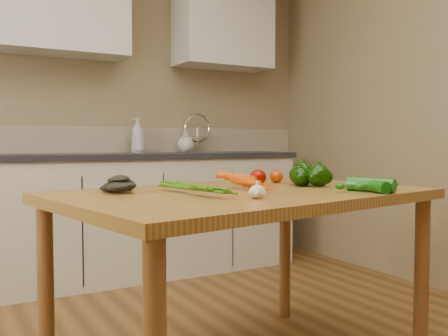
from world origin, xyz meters
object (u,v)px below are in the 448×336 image
carrot_bunch (229,182)px  tomato_a (258,177)px  tomato_c (276,176)px  soap_bottle_a (137,135)px  garlic_bulb (257,192)px  soap_bottle_b (186,141)px  table (243,212)px  pepper_c (319,176)px  soap_bottle_c (185,141)px  zucchini_a (371,185)px  pepper_b (303,174)px  pepper_a (301,177)px  zucchini_b (367,185)px  tomato_b (257,178)px  leafy_greens (123,179)px

carrot_bunch → tomato_a: (0.26, 0.19, -0.00)m
tomato_a → tomato_c: bearing=22.4°
soap_bottle_a → garlic_bulb: soap_bottle_a is taller
carrot_bunch → soap_bottle_b: bearing=60.2°
table → pepper_c: bearing=-11.5°
soap_bottle_c → tomato_a: bearing=-133.7°
soap_bottle_c → carrot_bunch: bearing=-139.6°
pepper_c → carrot_bunch: bearing=177.0°
zucchini_a → pepper_b: bearing=94.3°
soap_bottle_b → pepper_a: bearing=82.1°
pepper_a → soap_bottle_c: bearing=80.5°
zucchini_b → pepper_a: bearing=105.4°
pepper_a → tomato_b: 0.24m
carrot_bunch → zucchini_b: 0.55m
pepper_c → zucchini_a: (0.03, -0.28, -0.02)m
soap_bottle_c → pepper_c: bearing=-127.0°
pepper_c → zucchini_a: size_ratio=0.52×
soap_bottle_a → table: bearing=8.6°
tomato_b → soap_bottle_c: bearing=76.4°
soap_bottle_b → garlic_bulb: size_ratio=3.19×
zucchini_b → tomato_c: bearing=96.9°
soap_bottle_b → tomato_a: 1.81m
soap_bottle_c → zucchini_b: (-0.23, -2.20, -0.18)m
tomato_b → zucchini_a: same height
table → soap_bottle_a: 1.98m
carrot_bunch → garlic_bulb: 0.28m
table → tomato_c: 0.45m
garlic_bulb → table: bearing=67.6°
leafy_greens → zucchini_a: size_ratio=1.10×
tomato_a → tomato_b: size_ratio=1.25×
table → carrot_bunch: 0.14m
carrot_bunch → leafy_greens: (-0.39, 0.17, 0.02)m
leafy_greens → tomato_c: (0.80, 0.08, -0.02)m
carrot_bunch → pepper_a: bearing=-5.0°
pepper_a → pepper_b: (0.06, 0.06, 0.01)m
pepper_b → pepper_a: bearing=-135.2°
tomato_b → zucchini_b: size_ratio=0.25×
zucchini_b → tomato_a: bearing=114.0°
pepper_a → tomato_c: size_ratio=1.30×
leafy_greens → tomato_b: size_ratio=3.37×
soap_bottle_c → pepper_c: size_ratio=1.74×
carrot_bunch → pepper_a: (0.39, 0.03, 0.01)m
leafy_greens → garlic_bulb: leafy_greens is taller
leafy_greens → pepper_a: leafy_greens is taller
tomato_b → soap_bottle_b: bearing=76.3°
pepper_a → pepper_b: size_ratio=0.81×
pepper_c → zucchini_b: pepper_c is taller
soap_bottle_c → leafy_greens: size_ratio=0.83×
pepper_b → zucchini_a: 0.39m
table → tomato_a: bearing=35.1°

